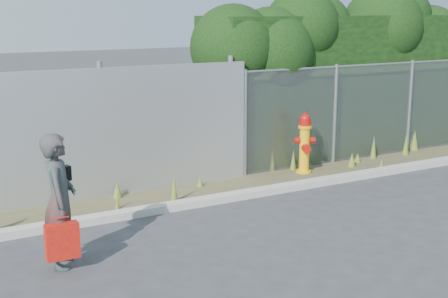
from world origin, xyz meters
name	(u,v)px	position (x,y,z in m)	size (l,w,h in m)	color
ground	(290,234)	(0.00, 0.00, 0.00)	(80.00, 80.00, 0.00)	#373739
curb	(228,197)	(0.00, 1.80, 0.06)	(16.00, 0.22, 0.12)	#AEA89D
weed_strip	(207,185)	(-0.05, 2.44, 0.12)	(16.00, 1.32, 0.53)	#4D462C
corrugated_fence	(9,143)	(-3.25, 3.01, 1.10)	(8.50, 0.21, 2.30)	#A5A9AC
chainlink_fence	(374,110)	(4.25, 3.00, 1.03)	(6.50, 0.07, 2.05)	gray
hedge	(348,59)	(4.32, 4.00, 2.04)	(7.78, 2.17, 3.71)	black
fire_hydrant	(305,144)	(2.16, 2.60, 0.59)	(0.41, 0.36, 1.21)	#FDB70D
woman	(59,201)	(-3.13, 0.48, 0.85)	(0.62, 0.40, 1.69)	#0E5953
red_tote_bag	(62,241)	(-3.20, 0.21, 0.42)	(0.40, 0.15, 0.52)	#B60A0F
black_shoulder_bag	(61,174)	(-3.05, 0.70, 1.12)	(0.26, 0.11, 0.19)	black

